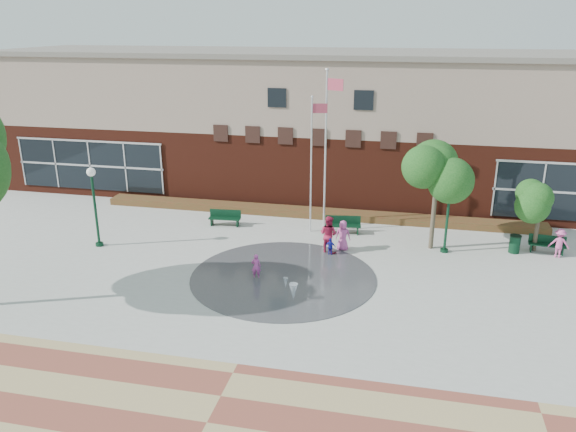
% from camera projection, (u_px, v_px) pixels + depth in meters
% --- Properties ---
extents(ground, '(120.00, 120.00, 0.00)m').
position_uv_depth(ground, '(267.00, 309.00, 22.61)').
color(ground, '#666056').
rests_on(ground, ground).
extents(plaza_concrete, '(46.00, 18.00, 0.01)m').
position_uv_depth(plaza_concrete, '(288.00, 268.00, 26.30)').
color(plaza_concrete, '#A8A8A0').
rests_on(plaza_concrete, ground).
extents(paver_band, '(46.00, 6.00, 0.01)m').
position_uv_depth(paver_band, '(207.00, 423.00, 16.15)').
color(paver_band, brown).
rests_on(paver_band, ground).
extents(splash_pad, '(8.40, 8.40, 0.01)m').
position_uv_depth(splash_pad, '(283.00, 277.00, 25.38)').
color(splash_pad, '#383A3D').
rests_on(splash_pad, ground).
extents(library_building, '(44.40, 10.40, 9.20)m').
position_uv_depth(library_building, '(331.00, 122.00, 37.23)').
color(library_building, '#521D11').
rests_on(library_building, ground).
extents(flower_bed, '(26.00, 1.20, 0.40)m').
position_uv_depth(flower_bed, '(315.00, 216.00, 33.32)').
color(flower_bed, maroon).
rests_on(flower_bed, ground).
extents(flagpole_left, '(0.85, 0.25, 7.40)m').
position_uv_depth(flagpole_left, '(312.00, 159.00, 29.57)').
color(flagpole_left, silver).
rests_on(flagpole_left, ground).
extents(flagpole_right, '(0.99, 0.50, 8.70)m').
position_uv_depth(flagpole_right, '(326.00, 142.00, 30.02)').
color(flagpole_right, silver).
rests_on(flagpole_right, ground).
extents(lamp_left, '(0.44, 0.44, 4.15)m').
position_uv_depth(lamp_left, '(94.00, 198.00, 28.09)').
color(lamp_left, '#0D331E').
rests_on(lamp_left, ground).
extents(lamp_right, '(0.43, 0.43, 4.08)m').
position_uv_depth(lamp_right, '(449.00, 204.00, 27.33)').
color(lamp_right, '#0D331E').
rests_on(lamp_right, ground).
extents(bench_left, '(1.83, 0.63, 0.90)m').
position_uv_depth(bench_left, '(225.00, 221.00, 31.72)').
color(bench_left, '#0D331E').
rests_on(bench_left, ground).
extents(bench_mid, '(1.98, 0.79, 0.97)m').
position_uv_depth(bench_mid, '(343.00, 228.00, 30.52)').
color(bench_mid, '#0D331E').
rests_on(bench_mid, ground).
extents(bench_right, '(1.78, 0.68, 0.87)m').
position_uv_depth(bench_right, '(547.00, 248.00, 27.99)').
color(bench_right, '#0D331E').
rests_on(bench_right, ground).
extents(trash_can, '(0.57, 0.57, 0.93)m').
position_uv_depth(trash_can, '(515.00, 244.00, 27.93)').
color(trash_can, '#0D331E').
rests_on(trash_can, ground).
extents(tree_mid, '(3.21, 3.21, 5.42)m').
position_uv_depth(tree_mid, '(437.00, 173.00, 27.35)').
color(tree_mid, '#403729').
rests_on(tree_mid, ground).
extents(tree_small_right, '(2.28, 2.28, 3.90)m').
position_uv_depth(tree_small_right, '(542.00, 197.00, 27.40)').
color(tree_small_right, '#403729').
rests_on(tree_small_right, ground).
extents(water_jet_a, '(0.37, 0.37, 0.72)m').
position_uv_depth(water_jet_a, '(293.00, 300.00, 23.27)').
color(water_jet_a, white).
rests_on(water_jet_a, ground).
extents(water_jet_b, '(0.21, 0.21, 0.48)m').
position_uv_depth(water_jet_b, '(286.00, 289.00, 24.29)').
color(water_jet_b, white).
rests_on(water_jet_b, ground).
extents(child_splash, '(0.46, 0.34, 1.17)m').
position_uv_depth(child_splash, '(256.00, 266.00, 25.11)').
color(child_splash, '#C3459E').
rests_on(child_splash, ground).
extents(adult_red, '(1.14, 1.04, 1.91)m').
position_uv_depth(adult_red, '(328.00, 234.00, 27.84)').
color(adult_red, '#AB1E43').
rests_on(adult_red, ground).
extents(adult_pink, '(0.78, 0.52, 1.56)m').
position_uv_depth(adult_pink, '(343.00, 235.00, 28.19)').
color(adult_pink, '#C44F9B').
rests_on(adult_pink, ground).
extents(child_blue, '(0.55, 0.29, 0.89)m').
position_uv_depth(child_blue, '(330.00, 247.00, 27.64)').
color(child_blue, '#1A1DA0').
rests_on(child_blue, ground).
extents(person_bench, '(1.01, 0.66, 1.47)m').
position_uv_depth(person_bench, '(559.00, 243.00, 27.31)').
color(person_bench, '#DD58A0').
rests_on(person_bench, ground).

